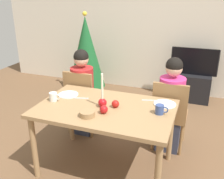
# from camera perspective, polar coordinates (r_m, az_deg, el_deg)

# --- Properties ---
(ground_plane) EXTENTS (7.68, 7.68, 0.00)m
(ground_plane) POSITION_cam_1_polar(r_m,az_deg,el_deg) (3.04, -1.36, -16.80)
(ground_plane) COLOR brown
(back_wall) EXTENTS (6.40, 0.10, 2.60)m
(back_wall) POSITION_cam_1_polar(r_m,az_deg,el_deg) (4.93, 9.99, 14.45)
(back_wall) COLOR beige
(back_wall) RESTS_ON ground
(dining_table) EXTENTS (1.40, 0.90, 0.75)m
(dining_table) POSITION_cam_1_polar(r_m,az_deg,el_deg) (2.68, -1.48, -5.54)
(dining_table) COLOR #99754C
(dining_table) RESTS_ON ground
(chair_left) EXTENTS (0.40, 0.40, 0.90)m
(chair_left) POSITION_cam_1_polar(r_m,az_deg,el_deg) (3.46, -6.73, -1.96)
(chair_left) COLOR olive
(chair_left) RESTS_ON ground
(chair_right) EXTENTS (0.40, 0.40, 0.90)m
(chair_right) POSITION_cam_1_polar(r_m,az_deg,el_deg) (3.15, 12.72, -4.86)
(chair_right) COLOR olive
(chair_right) RESTS_ON ground
(person_left_child) EXTENTS (0.30, 0.30, 1.17)m
(person_left_child) POSITION_cam_1_polar(r_m,az_deg,el_deg) (3.47, -6.53, -0.89)
(person_left_child) COLOR #33384C
(person_left_child) RESTS_ON ground
(person_right_child) EXTENTS (0.30, 0.30, 1.17)m
(person_right_child) POSITION_cam_1_polar(r_m,az_deg,el_deg) (3.15, 12.89, -3.67)
(person_right_child) COLOR #33384C
(person_right_child) RESTS_ON ground
(tv_stand) EXTENTS (0.64, 0.40, 0.48)m
(tv_stand) POSITION_cam_1_polar(r_m,az_deg,el_deg) (4.80, 17.20, 0.55)
(tv_stand) COLOR black
(tv_stand) RESTS_ON ground
(tv) EXTENTS (0.79, 0.05, 0.46)m
(tv) POSITION_cam_1_polar(r_m,az_deg,el_deg) (4.66, 17.84, 5.95)
(tv) COLOR black
(tv) RESTS_ON tv_stand
(christmas_tree) EXTENTS (0.68, 0.68, 1.52)m
(christmas_tree) POSITION_cam_1_polar(r_m,az_deg,el_deg) (4.78, -5.77, 8.21)
(christmas_tree) COLOR brown
(christmas_tree) RESTS_ON ground
(candle_centerpiece) EXTENTS (0.09, 0.09, 0.36)m
(candle_centerpiece) POSITION_cam_1_polar(r_m,az_deg,el_deg) (2.62, -2.12, -2.38)
(candle_centerpiece) COLOR red
(candle_centerpiece) RESTS_ON dining_table
(plate_left) EXTENTS (0.23, 0.23, 0.01)m
(plate_left) POSITION_cam_1_polar(r_m,az_deg,el_deg) (2.97, -9.70, -1.11)
(plate_left) COLOR white
(plate_left) RESTS_ON dining_table
(plate_right) EXTENTS (0.23, 0.23, 0.01)m
(plate_right) POSITION_cam_1_polar(r_m,az_deg,el_deg) (2.75, 11.67, -3.17)
(plate_right) COLOR silver
(plate_right) RESTS_ON dining_table
(mug_left) EXTENTS (0.13, 0.08, 0.09)m
(mug_left) POSITION_cam_1_polar(r_m,az_deg,el_deg) (2.83, -12.87, -1.58)
(mug_left) COLOR silver
(mug_left) RESTS_ON dining_table
(mug_right) EXTENTS (0.13, 0.08, 0.09)m
(mug_right) POSITION_cam_1_polar(r_m,az_deg,el_deg) (2.52, 10.61, -4.37)
(mug_right) COLOR #33477F
(mug_right) RESTS_ON dining_table
(fork_left) EXTENTS (0.18, 0.06, 0.01)m
(fork_left) POSITION_cam_1_polar(r_m,az_deg,el_deg) (2.86, -7.01, -1.92)
(fork_left) COLOR silver
(fork_left) RESTS_ON dining_table
(fork_right) EXTENTS (0.18, 0.06, 0.01)m
(fork_right) POSITION_cam_1_polar(r_m,az_deg,el_deg) (2.81, 8.48, -2.40)
(fork_right) COLOR silver
(fork_right) RESTS_ON dining_table
(bowl_walnuts) EXTENTS (0.15, 0.15, 0.05)m
(bowl_walnuts) POSITION_cam_1_polar(r_m,az_deg,el_deg) (2.45, -5.53, -5.40)
(bowl_walnuts) COLOR #99754C
(bowl_walnuts) RESTS_ON dining_table
(apple_near_candle) EXTENTS (0.08, 0.08, 0.08)m
(apple_near_candle) POSITION_cam_1_polar(r_m,az_deg,el_deg) (2.50, -1.85, -4.45)
(apple_near_candle) COLOR #AC1618
(apple_near_candle) RESTS_ON dining_table
(apple_by_left_plate) EXTENTS (0.08, 0.08, 0.08)m
(apple_by_left_plate) POSITION_cam_1_polar(r_m,az_deg,el_deg) (2.62, 0.76, -3.20)
(apple_by_left_plate) COLOR #AF1A15
(apple_by_left_plate) RESTS_ON dining_table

